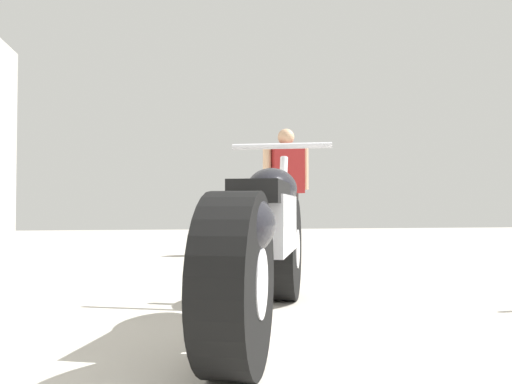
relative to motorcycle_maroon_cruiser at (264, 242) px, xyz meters
The scene contains 3 objects.
ground_plane 1.66m from the motorcycle_maroon_cruiser, 79.44° to the left, with size 19.09×19.09×0.00m, color #A8A399.
motorcycle_maroon_cruiser is the anchor object (origin of this frame).
mechanic_in_blue 4.10m from the motorcycle_maroon_cruiser, 76.66° to the left, with size 0.66×0.34×1.64m.
Camera 1 is at (-0.71, -0.10, 0.61)m, focal length 35.32 mm.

